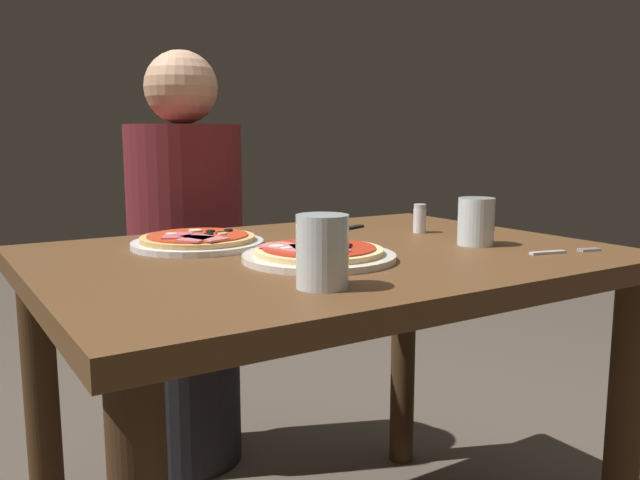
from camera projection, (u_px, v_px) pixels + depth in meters
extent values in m
cube|color=brown|center=(327.00, 261.00, 1.30)|extent=(1.10, 0.81, 0.04)
cylinder|color=#3C2715|center=(623.00, 441.00, 1.32)|extent=(0.07, 0.07, 0.69)
cylinder|color=#3C2715|center=(43.00, 426.00, 1.39)|extent=(0.07, 0.07, 0.69)
cylinder|color=#3C2715|center=(403.00, 348.00, 1.90)|extent=(0.07, 0.07, 0.69)
cylinder|color=silver|center=(319.00, 257.00, 1.19)|extent=(0.28, 0.28, 0.01)
cylinder|color=#E5C17F|center=(319.00, 251.00, 1.19)|extent=(0.23, 0.23, 0.01)
cylinder|color=#B72D19|center=(319.00, 248.00, 1.19)|extent=(0.21, 0.21, 0.00)
torus|color=black|center=(317.00, 247.00, 1.17)|extent=(0.02, 0.02, 0.00)
torus|color=black|center=(329.00, 247.00, 1.17)|extent=(0.02, 0.02, 0.00)
torus|color=black|center=(346.00, 247.00, 1.18)|extent=(0.02, 0.02, 0.00)
torus|color=black|center=(323.00, 243.00, 1.22)|extent=(0.02, 0.02, 0.00)
torus|color=black|center=(347.00, 245.00, 1.20)|extent=(0.02, 0.02, 0.00)
cube|color=#D16B70|center=(288.00, 247.00, 1.18)|extent=(0.09, 0.11, 0.00)
cube|color=#C65B66|center=(325.00, 250.00, 1.15)|extent=(0.09, 0.07, 0.00)
cube|color=#D16B70|center=(311.00, 248.00, 1.17)|extent=(0.08, 0.10, 0.00)
cylinder|color=beige|center=(333.00, 242.00, 1.24)|extent=(0.02, 0.02, 0.00)
cylinder|color=beige|center=(286.00, 248.00, 1.16)|extent=(0.02, 0.02, 0.00)
cylinder|color=beige|center=(315.00, 244.00, 1.21)|extent=(0.02, 0.02, 0.00)
cylinder|color=beige|center=(277.00, 246.00, 1.18)|extent=(0.03, 0.03, 0.00)
ellipsoid|color=white|center=(315.00, 242.00, 1.18)|extent=(0.04, 0.03, 0.02)
cylinder|color=yellow|center=(315.00, 237.00, 1.18)|extent=(0.02, 0.02, 0.00)
cylinder|color=white|center=(198.00, 244.00, 1.34)|extent=(0.27, 0.27, 0.01)
cylinder|color=tan|center=(198.00, 238.00, 1.34)|extent=(0.23, 0.23, 0.01)
cylinder|color=red|center=(198.00, 235.00, 1.34)|extent=(0.20, 0.20, 0.00)
torus|color=black|center=(209.00, 234.00, 1.33)|extent=(0.02, 0.02, 0.00)
torus|color=black|center=(221.00, 233.00, 1.35)|extent=(0.02, 0.02, 0.00)
torus|color=black|center=(211.00, 231.00, 1.37)|extent=(0.02, 0.02, 0.00)
torus|color=black|center=(228.00, 230.00, 1.39)|extent=(0.02, 0.02, 0.00)
cube|color=#D16B70|center=(203.00, 238.00, 1.29)|extent=(0.08, 0.11, 0.00)
cube|color=#D16B70|center=(195.00, 239.00, 1.27)|extent=(0.09, 0.08, 0.00)
cube|color=#C65B66|center=(178.00, 236.00, 1.31)|extent=(0.08, 0.10, 0.00)
cylinder|color=beige|center=(171.00, 234.00, 1.33)|extent=(0.02, 0.02, 0.00)
cylinder|color=beige|center=(195.00, 231.00, 1.38)|extent=(0.03, 0.03, 0.00)
cylinder|color=beige|center=(222.00, 234.00, 1.34)|extent=(0.02, 0.02, 0.00)
cylinder|color=silver|center=(476.00, 221.00, 1.36)|extent=(0.08, 0.08, 0.10)
cylinder|color=silver|center=(476.00, 230.00, 1.36)|extent=(0.07, 0.07, 0.06)
cylinder|color=silver|center=(322.00, 251.00, 0.97)|extent=(0.08, 0.08, 0.11)
cylinder|color=silver|center=(322.00, 272.00, 0.98)|extent=(0.07, 0.07, 0.05)
cube|color=silver|center=(548.00, 253.00, 1.26)|extent=(0.08, 0.03, 0.00)
cube|color=silver|center=(592.00, 250.00, 1.28)|extent=(0.04, 0.01, 0.00)
cube|color=silver|center=(590.00, 250.00, 1.29)|extent=(0.04, 0.01, 0.00)
cube|color=silver|center=(588.00, 250.00, 1.29)|extent=(0.04, 0.01, 0.00)
cube|color=silver|center=(587.00, 249.00, 1.30)|extent=(0.04, 0.01, 0.00)
cube|color=silver|center=(327.00, 232.00, 1.52)|extent=(0.11, 0.06, 0.00)
cube|color=black|center=(351.00, 228.00, 1.60)|extent=(0.09, 0.05, 0.01)
cylinder|color=white|center=(420.00, 221.00, 1.53)|extent=(0.03, 0.03, 0.05)
cylinder|color=silver|center=(420.00, 207.00, 1.53)|extent=(0.03, 0.03, 0.01)
cylinder|color=black|center=(191.00, 384.00, 1.92)|extent=(0.29, 0.29, 0.46)
cylinder|color=maroon|center=(185.00, 218.00, 1.85)|extent=(0.32, 0.32, 0.52)
sphere|color=tan|center=(181.00, 87.00, 1.79)|extent=(0.20, 0.20, 0.20)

